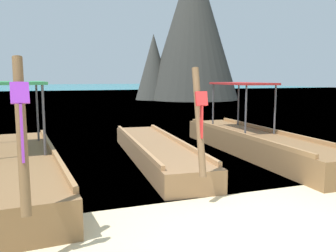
# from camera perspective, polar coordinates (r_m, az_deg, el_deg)

# --- Properties ---
(ground) EXTENTS (120.00, 120.00, 0.00)m
(ground) POSITION_cam_1_polar(r_m,az_deg,el_deg) (5.29, 15.15, -16.65)
(ground) COLOR beige
(sea_water) EXTENTS (120.00, 120.00, 0.00)m
(sea_water) POSITION_cam_1_polar(r_m,az_deg,el_deg) (65.79, -18.00, 5.36)
(sea_water) COLOR #147A89
(sea_water) RESTS_ON ground
(longtail_boat_violet_ribbon) EXTENTS (1.71, 6.83, 2.41)m
(longtail_boat_violet_ribbon) POSITION_cam_1_polar(r_m,az_deg,el_deg) (8.03, -22.20, -5.90)
(longtail_boat_violet_ribbon) COLOR brown
(longtail_boat_violet_ribbon) RESTS_ON ground
(longtail_boat_red_ribbon) EXTENTS (1.72, 6.56, 2.34)m
(longtail_boat_red_ribbon) POSITION_cam_1_polar(r_m,az_deg,el_deg) (9.43, -1.85, -4.00)
(longtail_boat_red_ribbon) COLOR olive
(longtail_boat_red_ribbon) RESTS_ON ground
(longtail_boat_green_ribbon) EXTENTS (1.58, 7.55, 2.60)m
(longtail_boat_green_ribbon) POSITION_cam_1_polar(r_m,az_deg,el_deg) (10.46, 13.67, -2.49)
(longtail_boat_green_ribbon) COLOR brown
(longtail_boat_green_ribbon) RESTS_ON ground
(karst_rock) EXTENTS (10.10, 8.98, 14.31)m
(karst_rock) POSITION_cam_1_polar(r_m,az_deg,el_deg) (36.71, 3.59, 15.03)
(karst_rock) COLOR #383833
(karst_rock) RESTS_ON ground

